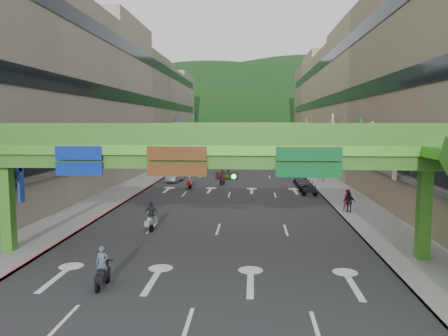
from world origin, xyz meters
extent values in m
plane|color=black|center=(0.00, 0.00, 0.00)|extent=(320.00, 320.00, 0.00)
cube|color=#28282B|center=(0.00, 50.00, 0.01)|extent=(18.00, 140.00, 0.02)
cube|color=gray|center=(-11.00, 50.00, 0.07)|extent=(4.00, 140.00, 0.15)
cube|color=gray|center=(11.00, 50.00, 0.07)|extent=(4.00, 140.00, 0.15)
cube|color=#CC5959|center=(-9.10, 50.00, 0.09)|extent=(0.20, 140.00, 0.18)
cube|color=gray|center=(9.10, 50.00, 0.09)|extent=(0.20, 140.00, 0.18)
cube|color=#9E937F|center=(-19.00, 50.00, 9.50)|extent=(12.00, 95.00, 19.00)
cube|color=black|center=(-12.95, 50.00, 4.20)|extent=(0.08, 90.25, 1.40)
cube|color=black|center=(-12.95, 50.00, 10.20)|extent=(0.08, 90.25, 1.40)
cube|color=black|center=(-12.95, 50.00, 16.20)|extent=(0.08, 90.25, 1.40)
cube|color=gray|center=(19.00, 50.00, 9.50)|extent=(12.00, 95.00, 19.00)
cube|color=black|center=(12.95, 50.00, 4.20)|extent=(0.08, 90.25, 1.40)
cube|color=black|center=(12.95, 50.00, 10.20)|extent=(0.08, 90.25, 1.40)
cube|color=black|center=(12.95, 50.00, 16.20)|extent=(0.08, 90.25, 1.40)
cube|color=#4C9E2D|center=(0.00, 6.00, 5.75)|extent=(28.00, 2.20, 0.50)
cube|color=#387223|center=(0.00, 6.00, 5.15)|extent=(28.00, 1.76, 0.70)
cube|color=#4C9E2D|center=(-11.00, 6.00, 2.40)|extent=(0.60, 0.60, 4.80)
cube|color=#4C9E2D|center=(11.00, 6.00, 2.40)|extent=(0.60, 0.60, 4.80)
cube|color=#387223|center=(0.00, 4.96, 6.55)|extent=(28.00, 0.12, 1.10)
cube|color=#387223|center=(0.00, 7.04, 6.55)|extent=(28.00, 0.12, 1.10)
cube|color=navy|center=(-6.50, 4.92, 5.15)|extent=(2.40, 0.12, 1.50)
cube|color=#593314|center=(-1.50, 4.92, 5.15)|extent=(3.00, 0.12, 1.50)
cube|color=#0C5926|center=(5.00, 4.92, 5.15)|extent=(3.20, 0.12, 1.50)
cube|color=black|center=(1.00, 4.77, 4.50)|extent=(1.10, 0.28, 0.35)
cube|color=#4C9E2D|center=(0.00, 65.00, 5.75)|extent=(28.00, 2.20, 0.50)
cube|color=#387223|center=(0.00, 65.00, 5.15)|extent=(28.00, 1.76, 0.70)
cube|color=#4C9E2D|center=(-11.00, 65.00, 2.40)|extent=(0.60, 0.60, 4.80)
cube|color=#4C9E2D|center=(11.00, 65.00, 2.40)|extent=(0.60, 0.60, 4.80)
cube|color=#387223|center=(0.00, 63.96, 6.55)|extent=(28.00, 0.12, 1.10)
cube|color=#387223|center=(0.00, 66.04, 6.55)|extent=(28.00, 0.12, 1.10)
ellipsoid|color=#1C4419|center=(-15.00, 160.00, 0.00)|extent=(168.00, 140.00, 112.00)
ellipsoid|color=#1C4419|center=(25.00, 180.00, 0.00)|extent=(208.00, 176.00, 128.00)
cylinder|color=black|center=(0.00, 30.00, 6.20)|extent=(26.00, 0.03, 0.03)
cone|color=red|center=(-12.50, 30.00, 5.95)|extent=(0.36, 0.36, 0.40)
cone|color=gold|center=(-10.23, 30.00, 5.95)|extent=(0.36, 0.36, 0.40)
cone|color=#193FB2|center=(-7.95, 30.00, 5.95)|extent=(0.36, 0.36, 0.40)
cone|color=silver|center=(-5.68, 30.00, 5.95)|extent=(0.36, 0.36, 0.40)
cone|color=#198C33|center=(-3.41, 30.00, 5.95)|extent=(0.36, 0.36, 0.40)
cone|color=orange|center=(-1.14, 30.00, 5.95)|extent=(0.36, 0.36, 0.40)
cone|color=red|center=(1.14, 30.00, 5.95)|extent=(0.36, 0.36, 0.40)
cone|color=gold|center=(3.41, 30.00, 5.95)|extent=(0.36, 0.36, 0.40)
cone|color=#193FB2|center=(5.68, 30.00, 5.95)|extent=(0.36, 0.36, 0.40)
cone|color=silver|center=(7.95, 30.00, 5.95)|extent=(0.36, 0.36, 0.40)
cone|color=#198C33|center=(10.23, 30.00, 5.95)|extent=(0.36, 0.36, 0.40)
cone|color=orange|center=(12.50, 30.00, 5.95)|extent=(0.36, 0.36, 0.40)
cube|color=black|center=(-4.17, 1.36, 0.55)|extent=(0.43, 1.32, 0.35)
cube|color=black|center=(-4.17, 1.36, 0.80)|extent=(0.33, 0.57, 0.18)
cube|color=black|center=(-4.14, 1.91, 1.05)|extent=(0.55, 0.09, 0.06)
cylinder|color=black|center=(-4.14, 1.91, 0.25)|extent=(0.13, 0.51, 0.50)
cylinder|color=black|center=(-4.21, 0.81, 0.25)|extent=(0.13, 0.51, 0.50)
imported|color=#46535C|center=(-4.17, 1.36, 1.10)|extent=(0.57, 0.39, 1.50)
cube|color=black|center=(-1.16, 32.71, 0.55)|extent=(0.66, 1.35, 0.35)
cube|color=black|center=(-1.16, 32.71, 0.80)|extent=(0.43, 0.61, 0.18)
cube|color=black|center=(-1.03, 33.24, 1.05)|extent=(0.55, 0.19, 0.06)
cylinder|color=black|center=(-1.03, 33.24, 0.25)|extent=(0.22, 0.51, 0.50)
cylinder|color=black|center=(-1.30, 32.17, 0.25)|extent=(0.22, 0.51, 0.50)
imported|color=maroon|center=(-1.16, 32.71, 1.25)|extent=(1.01, 0.87, 1.80)
cube|color=gray|center=(-4.42, 11.50, 0.55)|extent=(0.65, 1.35, 0.35)
cube|color=gray|center=(-4.42, 11.50, 0.80)|extent=(0.42, 0.61, 0.18)
cube|color=gray|center=(-4.55, 12.03, 1.05)|extent=(0.55, 0.19, 0.06)
cylinder|color=black|center=(-4.55, 12.03, 0.25)|extent=(0.22, 0.51, 0.50)
cylinder|color=black|center=(-4.29, 10.97, 0.25)|extent=(0.22, 0.51, 0.50)
imported|color=#202B31|center=(-4.42, 11.50, 1.14)|extent=(1.00, 0.60, 1.59)
cube|color=#830F00|center=(-4.47, 29.72, 0.55)|extent=(0.62, 1.34, 0.35)
cube|color=#830F00|center=(-4.47, 29.72, 0.80)|extent=(0.41, 0.60, 0.18)
cube|color=#830F00|center=(-4.59, 30.26, 1.05)|extent=(0.55, 0.18, 0.06)
cylinder|color=black|center=(-4.59, 30.26, 0.25)|extent=(0.21, 0.51, 0.50)
cylinder|color=black|center=(-4.35, 29.19, 0.25)|extent=(0.21, 0.51, 0.50)
imported|color=#494B51|center=(-4.47, 29.72, 1.16)|extent=(0.89, 0.68, 1.63)
cube|color=black|center=(7.80, 25.60, 0.55)|extent=(1.33, 0.51, 0.35)
cube|color=black|center=(7.80, 25.60, 0.80)|extent=(0.58, 0.37, 0.18)
cube|color=black|center=(8.35, 25.67, 1.05)|extent=(0.13, 0.55, 0.06)
cylinder|color=black|center=(8.35, 25.67, 0.25)|extent=(0.51, 0.16, 0.50)
cylinder|color=black|center=(7.25, 25.53, 0.25)|extent=(0.51, 0.16, 0.50)
cube|color=black|center=(7.80, 27.80, 0.55)|extent=(1.33, 0.51, 0.35)
cube|color=black|center=(7.80, 27.80, 0.80)|extent=(0.58, 0.37, 0.18)
cube|color=black|center=(8.35, 27.87, 1.05)|extent=(0.13, 0.55, 0.06)
cylinder|color=black|center=(8.35, 27.87, 0.25)|extent=(0.51, 0.16, 0.50)
cylinder|color=black|center=(7.25, 27.73, 0.25)|extent=(0.51, 0.16, 0.50)
cube|color=black|center=(7.80, 30.00, 0.55)|extent=(1.33, 0.51, 0.35)
cube|color=black|center=(7.80, 30.00, 0.80)|extent=(0.58, 0.37, 0.18)
cube|color=black|center=(8.35, 30.07, 1.05)|extent=(0.13, 0.55, 0.06)
cylinder|color=black|center=(8.35, 30.07, 0.25)|extent=(0.51, 0.16, 0.50)
cylinder|color=black|center=(7.25, 29.93, 0.25)|extent=(0.51, 0.16, 0.50)
cube|color=black|center=(7.80, 32.20, 0.55)|extent=(1.33, 0.51, 0.35)
cube|color=black|center=(7.80, 32.20, 0.80)|extent=(0.58, 0.37, 0.18)
cube|color=black|center=(8.35, 32.27, 1.05)|extent=(0.13, 0.55, 0.06)
cylinder|color=black|center=(8.35, 32.27, 0.25)|extent=(0.51, 0.16, 0.50)
cylinder|color=black|center=(7.25, 32.13, 0.25)|extent=(0.51, 0.16, 0.50)
cube|color=black|center=(7.80, 34.40, 0.55)|extent=(1.33, 0.51, 0.35)
cube|color=black|center=(7.80, 34.40, 0.80)|extent=(0.58, 0.37, 0.18)
cube|color=black|center=(8.35, 34.47, 1.05)|extent=(0.13, 0.55, 0.06)
cylinder|color=black|center=(8.35, 34.47, 0.25)|extent=(0.51, 0.16, 0.50)
cylinder|color=black|center=(7.25, 34.33, 0.25)|extent=(0.51, 0.16, 0.50)
imported|color=gray|center=(-7.00, 35.00, 0.63)|extent=(1.88, 4.00, 1.27)
imported|color=#D1E136|center=(2.94, 62.83, 0.69)|extent=(2.06, 4.19, 1.37)
imported|color=#9F2540|center=(9.80, 17.92, 0.87)|extent=(1.01, 0.89, 1.73)
imported|color=black|center=(9.80, 17.56, 0.80)|extent=(1.01, 0.74, 1.59)
imported|color=#384162|center=(10.62, 35.17, 0.86)|extent=(0.81, 0.52, 1.72)
camera|label=1|loc=(2.25, -16.49, 7.15)|focal=35.00mm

